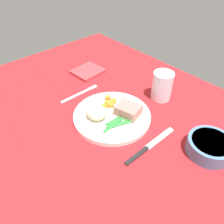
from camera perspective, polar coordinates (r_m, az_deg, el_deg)
The scene contains 11 objects.
dining_table at distance 76.00cm, azimuth -1.02°, elevation -2.20°, with size 120.00×90.00×2.00cm.
dinner_plate at distance 74.98cm, azimuth -0.00°, elevation -1.05°, with size 25.67×25.67×1.60cm, color white.
meat_portion at distance 73.60cm, azimuth 4.15°, elevation 0.49°, with size 7.57×6.13×3.47cm, color #B2756B.
mashed_potatoes at distance 72.22cm, azimuth -3.96°, elevation -0.04°, with size 7.13×6.33×4.19cm, color beige.
carrot_slices at distance 78.37cm, azimuth -0.79°, elevation 2.36°, with size 5.90×6.44×1.24cm.
green_beans at distance 70.78cm, azimuth 1.08°, elevation -2.81°, with size 5.60×10.32×0.90cm.
fork at distance 86.76cm, azimuth -8.24°, elevation 4.59°, with size 1.44×16.60×0.40cm.
knife at distance 67.40cm, azimuth 9.43°, elevation -8.57°, with size 1.70×20.50×0.64cm.
water_glass at distance 83.72cm, azimuth 12.52°, elevation 6.15°, with size 7.33×7.33×10.43cm.
salad_bowl at distance 69.21cm, azimuth 23.57°, elevation -7.87°, with size 12.70×12.70×4.48cm.
napkin at distance 99.59cm, azimuth -6.15°, elevation 10.20°, with size 10.91×12.10×1.23cm, color #B2383D.
Camera 1 is at (42.49, -36.19, 52.58)cm, focal length 36.04 mm.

